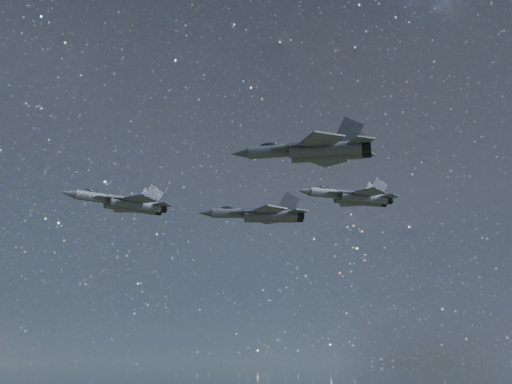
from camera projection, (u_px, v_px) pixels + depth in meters
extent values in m
cylinder|color=#3A4049|center=(99.00, 198.00, 83.23)|extent=(6.68, 3.83, 1.40)
cone|color=#3A4049|center=(68.00, 193.00, 80.99)|extent=(2.47, 1.98, 1.26)
ellipsoid|color=#18242B|center=(91.00, 192.00, 82.86)|extent=(2.33, 1.69, 0.69)
cube|color=#3A4049|center=(131.00, 203.00, 85.65)|extent=(7.32, 4.05, 1.17)
cylinder|color=#3A4049|center=(135.00, 204.00, 85.00)|extent=(7.51, 4.17, 1.40)
cylinder|color=#3A4049|center=(130.00, 207.00, 86.45)|extent=(7.51, 4.17, 1.40)
cylinder|color=black|center=(162.00, 208.00, 87.15)|extent=(1.57, 1.64, 1.29)
cylinder|color=black|center=(157.00, 211.00, 88.60)|extent=(1.57, 1.64, 1.29)
cube|color=#3A4049|center=(113.00, 198.00, 83.06)|extent=(4.77, 1.89, 0.11)
cube|color=#3A4049|center=(107.00, 202.00, 85.02)|extent=(4.44, 3.39, 0.11)
cube|color=#3A4049|center=(140.00, 200.00, 83.22)|extent=(5.12, 5.02, 0.18)
cube|color=#3A4049|center=(124.00, 209.00, 88.15)|extent=(4.01, 4.37, 0.18)
cube|color=#3A4049|center=(163.00, 205.00, 86.07)|extent=(3.04, 3.01, 0.13)
cube|color=#3A4049|center=(152.00, 211.00, 89.41)|extent=(2.34, 2.50, 0.13)
cube|color=#3A4049|center=(153.00, 195.00, 86.65)|extent=(3.02, 1.09, 3.20)
cube|color=#3A4049|center=(147.00, 199.00, 88.46)|extent=(2.84, 1.55, 3.20)
cylinder|color=#3A4049|center=(236.00, 213.00, 108.60)|extent=(8.60, 3.21, 1.77)
cone|color=#3A4049|center=(205.00, 213.00, 108.56)|extent=(2.96, 2.04, 1.59)
ellipsoid|color=#18242B|center=(228.00, 209.00, 108.83)|extent=(2.87, 1.65, 0.88)
cube|color=#3A4049|center=(268.00, 214.00, 108.63)|extent=(9.48, 3.30, 1.48)
cylinder|color=#3A4049|center=(271.00, 215.00, 107.40)|extent=(9.72, 3.40, 1.77)
cylinder|color=#3A4049|center=(270.00, 218.00, 109.58)|extent=(9.72, 3.40, 1.77)
cylinder|color=black|center=(300.00, 215.00, 107.43)|extent=(1.74, 1.87, 1.64)
cylinder|color=black|center=(299.00, 218.00, 109.62)|extent=(1.74, 1.87, 1.64)
cube|color=#3A4049|center=(247.00, 212.00, 107.10)|extent=(5.97, 3.29, 0.14)
cube|color=#3A4049|center=(247.00, 216.00, 110.05)|extent=(5.93, 1.36, 0.14)
cube|color=#3A4049|center=(270.00, 210.00, 104.83)|extent=(5.84, 6.15, 0.23)
cube|color=#3A4049|center=(269.00, 220.00, 112.27)|extent=(6.48, 6.53, 0.23)
cube|color=#3A4049|center=(298.00, 212.00, 106.07)|extent=(3.43, 3.57, 0.17)
cube|color=#3A4049|center=(296.00, 218.00, 111.10)|extent=(3.83, 3.86, 0.17)
cube|color=#3A4049|center=(289.00, 203.00, 107.74)|extent=(3.87, 1.18, 4.05)
cube|color=#3A4049|center=(288.00, 207.00, 110.48)|extent=(3.96, 0.68, 4.05)
cylinder|color=#3A4049|center=(279.00, 151.00, 69.55)|extent=(7.21, 4.07, 1.51)
cone|color=#3A4049|center=(240.00, 154.00, 70.44)|extent=(2.66, 2.12, 1.35)
ellipsoid|color=#18242B|center=(269.00, 146.00, 69.97)|extent=(2.51, 1.80, 0.74)
cube|color=#3A4049|center=(322.00, 148.00, 68.58)|extent=(7.90, 4.30, 1.26)
cylinder|color=#3A4049|center=(325.00, 149.00, 67.48)|extent=(8.10, 4.43, 1.51)
cylinder|color=#3A4049|center=(327.00, 155.00, 69.30)|extent=(8.10, 4.43, 1.51)
cylinder|color=black|center=(365.00, 146.00, 66.63)|extent=(1.69, 1.76, 1.39)
cylinder|color=black|center=(366.00, 152.00, 68.45)|extent=(1.69, 1.76, 1.39)
cube|color=#3A4049|center=(292.00, 147.00, 67.96)|extent=(4.80, 3.62, 0.12)
cube|color=#3A4049|center=(296.00, 155.00, 70.42)|extent=(5.14, 1.99, 0.12)
cube|color=#3A4049|center=(321.00, 140.00, 65.38)|extent=(4.35, 4.74, 0.19)
cube|color=#3A4049|center=(327.00, 160.00, 71.57)|extent=(5.53, 5.42, 0.19)
cube|color=#3A4049|center=(361.00, 141.00, 65.57)|extent=(2.54, 2.71, 0.15)
cube|color=#3A4049|center=(362.00, 154.00, 69.76)|extent=(3.28, 3.24, 0.15)
cube|color=#3A4049|center=(349.00, 131.00, 67.22)|extent=(3.08, 1.64, 3.44)
cube|color=#3A4049|center=(351.00, 139.00, 69.50)|extent=(3.27, 1.14, 3.44)
cylinder|color=#3A4049|center=(330.00, 193.00, 89.35)|extent=(6.80, 2.30, 1.41)
cone|color=#3A4049|center=(303.00, 191.00, 88.05)|extent=(2.32, 1.54, 1.26)
ellipsoid|color=#18242B|center=(323.00, 188.00, 89.22)|extent=(2.25, 1.23, 0.69)
cube|color=#3A4049|center=(358.00, 196.00, 90.75)|extent=(7.51, 2.34, 1.17)
cylinder|color=#3A4049|center=(364.00, 198.00, 89.92)|extent=(7.69, 2.42, 1.41)
cylinder|color=#3A4049|center=(358.00, 201.00, 91.57)|extent=(7.69, 2.42, 1.41)
cylinder|color=black|center=(388.00, 200.00, 91.17)|extent=(1.34, 1.45, 1.30)
cylinder|color=black|center=(382.00, 203.00, 92.82)|extent=(1.34, 1.45, 1.30)
cube|color=#3A4049|center=(344.00, 193.00, 88.70)|extent=(4.74, 1.25, 0.11)
cube|color=#3A4049|center=(337.00, 197.00, 90.92)|extent=(4.76, 2.45, 0.11)
cube|color=#3A4049|center=(369.00, 193.00, 87.94)|extent=(5.11, 5.17, 0.18)
cube|color=#3A4049|center=(350.00, 203.00, 93.54)|extent=(4.71, 4.94, 0.18)
cube|color=#3A4049|center=(390.00, 197.00, 90.04)|extent=(3.02, 3.05, 0.14)
cube|color=#3A4049|center=(376.00, 203.00, 93.83)|extent=(2.77, 2.87, 0.14)
cube|color=#3A4049|center=(379.00, 188.00, 90.98)|extent=(3.15, 0.51, 3.21)
cube|color=#3A4049|center=(372.00, 192.00, 93.03)|extent=(3.09, 0.82, 3.21)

